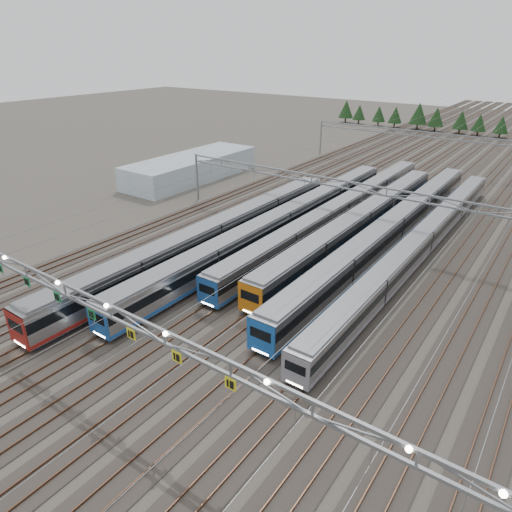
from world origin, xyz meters
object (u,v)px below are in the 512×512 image
Objects in this scene: gantry_mid at (347,191)px; gantry_far at (439,140)px; train_d at (360,223)px; train_f at (422,241)px; train_e at (392,229)px; gantry_near at (109,314)px; train_b at (282,223)px; train_c at (340,212)px; west_shed at (192,167)px; train_a at (213,236)px.

gantry_mid and gantry_far have the same top height.
train_f is at bearing -6.47° from train_d.
train_f is (4.50, -1.45, -0.24)m from train_e.
gantry_near is at bearing -105.98° from train_f.
gantry_near is at bearing -78.88° from train_b.
train_d reaches higher than train_c.
gantry_far is (0.00, 45.00, 0.00)m from gantry_mid.
gantry_near is at bearing -93.25° from train_d.
gantry_near is 40.12m from gantry_mid.
train_f is at bearing -76.16° from gantry_far.
train_d is 40.83m from gantry_near.
train_b is 35.09m from gantry_near.
train_d is at bearing 8.91° from gantry_mid.
gantry_far is at bearing 98.68° from train_e.
gantry_mid is (6.75, 6.03, 4.25)m from train_b.
train_d reaches higher than train_e.
train_b is at bearing -163.41° from train_f.
train_f is 47.25m from gantry_far.
train_e reaches higher than train_b.
west_shed is (-49.46, 10.24, 0.32)m from train_f.
gantry_mid is at bearing 54.24° from train_a.
train_b is at bearing -153.24° from train_e.
gantry_far is at bearing 90.00° from gantry_mid.
train_e is at bearing 5.39° from train_d.
train_c is 1.15× the size of train_d.
gantry_far reaches higher than train_f.
gantry_near reaches higher than train_e.
train_d reaches higher than train_f.
train_f is 1.12× the size of gantry_far.
west_shed is (-38.17, 49.69, -4.85)m from gantry_near.
train_a is 0.94× the size of gantry_near.
gantry_near reaches higher than train_d.
train_f is at bearing -11.70° from west_shed.
train_b is at bearing -116.00° from train_c.
train_c is at bearing 64.44° from train_a.
gantry_mid reaches higher than train_e.
train_b is 35.12m from west_shed.
train_e is 44.93m from gantry_far.
west_shed is at bearing 165.94° from gantry_mid.
train_d is 0.93× the size of gantry_mid.
gantry_mid reaches higher than train_a.
train_b is 1.02× the size of train_c.
train_a is 27.37m from gantry_near.
train_f is 50.52m from west_shed.
train_c is at bearing -10.06° from west_shed.
train_d is 9.06m from train_f.
train_c reaches higher than train_f.
train_b is 10.00m from gantry_mid.
gantry_far is at bearing 79.49° from train_a.
train_d is 4.79m from gantry_mid.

